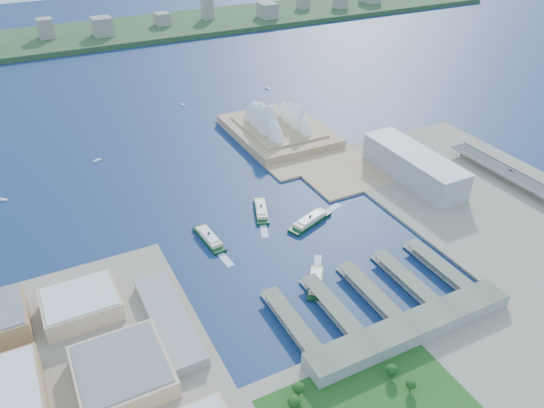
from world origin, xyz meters
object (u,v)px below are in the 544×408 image
ferry_a (209,236)px  car_c (511,170)px  opera_house (278,116)px  ferry_d (310,219)px  ferry_b (261,208)px  ferry_c (316,281)px  toaster_building (413,166)px

ferry_a → car_c: size_ratio=11.90×
opera_house → ferry_d: opera_house is taller
ferry_b → car_c: size_ratio=11.73×
ferry_c → toaster_building: bearing=-116.0°
ferry_a → ferry_b: size_ratio=1.01×
ferry_a → car_c: 395.19m
ferry_c → ferry_a: bearing=-25.4°
toaster_building → ferry_d: toaster_building is taller
opera_house → ferry_a: (-192.28, -205.33, -26.69)m
toaster_building → ferry_c: toaster_building is taller
ferry_b → ferry_a: bearing=-140.9°
toaster_building → ferry_b: (-207.52, 19.20, -15.27)m
opera_house → ferry_d: (-78.37, -226.75, -26.28)m
car_c → toaster_building: bearing=151.2°
ferry_c → ferry_d: ferry_d is taller
opera_house → ferry_b: size_ratio=3.25×
ferry_a → opera_house: bearing=42.7°
ferry_b → ferry_d: size_ratio=0.91×
toaster_building → ferry_a: (-282.28, -5.33, -15.19)m
toaster_building → ferry_c: size_ratio=3.06×
ferry_d → car_c: car_c is taller
toaster_building → ferry_d: 171.12m
opera_house → toaster_building: bearing=-65.8°
car_c → ferry_a: bearing=172.1°
ferry_d → car_c: (277.37, -33.07, 9.81)m
toaster_building → ferry_c: (-217.40, -120.00, -15.70)m
opera_house → ferry_b: (-117.52, -180.80, -26.77)m
opera_house → car_c: (199.00, -259.82, -16.47)m
ferry_d → ferry_a: bearing=58.8°
toaster_building → ferry_d: size_ratio=2.56×
ferry_a → ferry_b: 78.68m
ferry_d → ferry_b: bearing=19.9°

